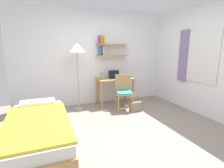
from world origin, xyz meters
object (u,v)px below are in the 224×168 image
at_px(standing_lamp, 77,51).
at_px(handbag, 136,106).
at_px(desk, 115,84).
at_px(desk_chair, 124,91).
at_px(bed, 38,132).
at_px(laptop, 115,76).
at_px(water_bottle, 102,76).
at_px(book_stack, 127,76).

xyz_separation_m(standing_lamp, handbag, (1.27, -0.69, -1.34)).
distance_m(desk, desk_chair, 0.49).
bearing_deg(handbag, bed, -160.74).
bearing_deg(laptop, standing_lamp, -173.64).
relative_size(laptop, water_bottle, 1.56).
bearing_deg(desk_chair, desk, 94.61).
bearing_deg(desk_chair, book_stack, 55.78).
xyz_separation_m(standing_lamp, book_stack, (1.38, 0.05, -0.69)).
xyz_separation_m(laptop, book_stack, (0.35, -0.07, -0.01)).
bearing_deg(bed, laptop, 38.63).
relative_size(desk_chair, standing_lamp, 0.53).
xyz_separation_m(bed, standing_lamp, (0.94, 1.46, 1.23)).
xyz_separation_m(bed, book_stack, (2.32, 1.51, 0.54)).
distance_m(water_bottle, book_stack, 0.76).
xyz_separation_m(desk_chair, standing_lamp, (-1.06, 0.42, 0.98)).
bearing_deg(desk, water_bottle, -171.92).
relative_size(standing_lamp, book_stack, 7.63).
bearing_deg(bed, desk, 37.68).
bearing_deg(standing_lamp, handbag, -28.36).
relative_size(bed, book_stack, 8.95).
bearing_deg(water_bottle, desk_chair, -43.84).
distance_m(laptop, handbag, 1.06).
relative_size(desk_chair, handbag, 2.25).
height_order(desk, book_stack, book_stack).
distance_m(bed, desk_chair, 2.27).
distance_m(standing_lamp, water_bottle, 0.89).
bearing_deg(desk, bed, -142.32).
height_order(desk_chair, book_stack, desk_chair).
height_order(water_bottle, book_stack, water_bottle).
bearing_deg(desk, handbag, -71.31).
relative_size(laptop, book_stack, 1.48).
xyz_separation_m(desk_chair, book_stack, (0.32, 0.47, 0.29)).
distance_m(standing_lamp, laptop, 1.24).
bearing_deg(bed, handbag, 19.26).
bearing_deg(water_bottle, laptop, 15.96).
xyz_separation_m(book_stack, handbag, (-0.11, -0.74, -0.64)).
distance_m(bed, laptop, 2.58).
distance_m(standing_lamp, book_stack, 1.55).
height_order(desk, laptop, laptop).
relative_size(desk_chair, book_stack, 4.05).
relative_size(bed, desk, 1.95).
bearing_deg(laptop, bed, -141.37).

